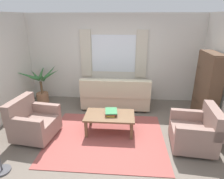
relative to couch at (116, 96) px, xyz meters
name	(u,v)px	position (x,y,z in m)	size (l,w,h in m)	color
ground_plane	(106,138)	(-0.11, -1.53, -0.37)	(6.24, 6.24, 0.00)	#6B6056
wall_back	(114,58)	(-0.11, 0.73, 0.93)	(5.32, 0.12, 2.60)	silver
window_with_curtains	(113,54)	(-0.11, 0.64, 1.08)	(1.98, 0.07, 1.40)	white
area_rug	(106,138)	(-0.11, -1.53, -0.36)	(2.49, 2.06, 0.01)	#9E4C47
couch	(116,96)	(0.00, 0.00, 0.00)	(1.90, 0.82, 0.92)	#BCB293
armchair_left	(33,122)	(-1.70, -1.58, -0.01)	(0.92, 0.94, 0.88)	gray
armchair_right	(196,132)	(1.70, -1.69, -0.01)	(0.89, 0.91, 0.88)	gray
coffee_table	(110,117)	(-0.06, -1.28, 0.01)	(1.10, 0.64, 0.44)	brown
book_stack_on_table	(111,112)	(-0.03, -1.24, 0.12)	(0.29, 0.36, 0.09)	gold
potted_plant	(41,86)	(-2.26, 0.21, 0.17)	(1.16, 1.22, 1.13)	#9E6B4C
bookshelf	(205,91)	(2.24, -0.51, 0.42)	(0.30, 0.94, 1.72)	brown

